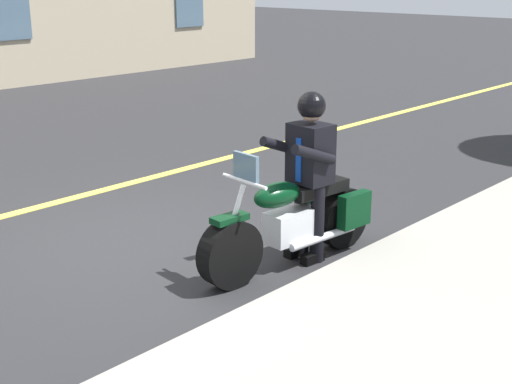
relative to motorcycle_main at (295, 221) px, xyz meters
The scene contains 4 objects.
ground_plane 1.75m from the motorcycle_main, 62.96° to the right, with size 80.00×80.00×0.00m, color #28282B.
lane_center_stripe 3.61m from the motorcycle_main, 77.65° to the right, with size 60.00×0.16×0.01m, color #E5DB4C.
motorcycle_main is the anchor object (origin of this frame).
rider_main 0.61m from the motorcycle_main, behind, with size 0.66×0.59×1.74m.
Camera 1 is at (4.39, 5.76, 2.86)m, focal length 49.51 mm.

